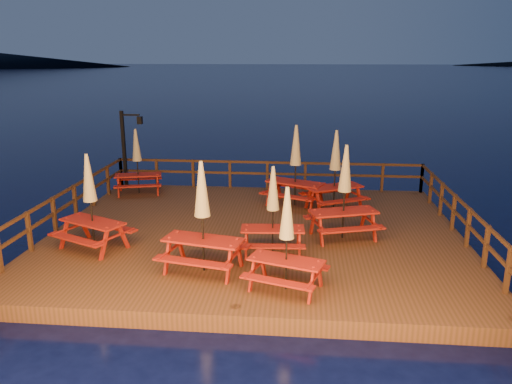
% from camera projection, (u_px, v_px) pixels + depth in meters
% --- Properties ---
extents(ground, '(500.00, 500.00, 0.00)m').
position_uv_depth(ground, '(256.00, 244.00, 14.94)').
color(ground, black).
rests_on(ground, ground).
extents(deck, '(12.00, 10.00, 0.40)m').
position_uv_depth(deck, '(256.00, 237.00, 14.89)').
color(deck, '#492F17').
rests_on(deck, ground).
extents(deck_piles, '(11.44, 9.44, 1.40)m').
position_uv_depth(deck_piles, '(256.00, 253.00, 15.03)').
color(deck_piles, '#3C2313').
rests_on(deck_piles, ground).
extents(railing, '(11.80, 9.75, 1.10)m').
position_uv_depth(railing, '(261.00, 191.00, 16.34)').
color(railing, '#3C2313').
rests_on(railing, deck).
extents(lamp_post, '(0.85, 0.18, 3.00)m').
position_uv_depth(lamp_post, '(128.00, 142.00, 19.20)').
color(lamp_post, black).
rests_on(lamp_post, deck).
extents(picnic_table_0, '(2.20, 1.95, 2.72)m').
position_uv_depth(picnic_table_0, '(202.00, 215.00, 11.78)').
color(picnic_table_0, '#97260D').
rests_on(picnic_table_0, deck).
extents(picnic_table_1, '(2.01, 1.82, 2.37)m').
position_uv_depth(picnic_table_1, '(287.00, 237.00, 10.88)').
color(picnic_table_1, '#97260D').
rests_on(picnic_table_1, deck).
extents(picnic_table_2, '(2.39, 2.26, 2.70)m').
position_uv_depth(picnic_table_2, '(335.00, 169.00, 16.53)').
color(picnic_table_2, '#97260D').
rests_on(picnic_table_2, deck).
extents(picnic_table_3, '(1.73, 1.46, 2.36)m').
position_uv_depth(picnic_table_3, '(273.00, 209.00, 12.87)').
color(picnic_table_3, '#97260D').
rests_on(picnic_table_3, deck).
extents(picnic_table_4, '(2.29, 2.13, 2.61)m').
position_uv_depth(picnic_table_4, '(90.00, 200.00, 13.18)').
color(picnic_table_4, '#97260D').
rests_on(picnic_table_4, deck).
extents(picnic_table_5, '(2.27, 2.05, 2.70)m').
position_uv_depth(picnic_table_5, '(345.00, 191.00, 13.94)').
color(picnic_table_5, '#97260D').
rests_on(picnic_table_5, deck).
extents(picnic_table_6, '(2.45, 2.28, 2.80)m').
position_uv_depth(picnic_table_6, '(296.00, 164.00, 16.98)').
color(picnic_table_6, '#97260D').
rests_on(picnic_table_6, deck).
extents(picnic_table_7, '(2.01, 1.79, 2.44)m').
position_uv_depth(picnic_table_7, '(137.00, 160.00, 18.52)').
color(picnic_table_7, '#97260D').
rests_on(picnic_table_7, deck).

